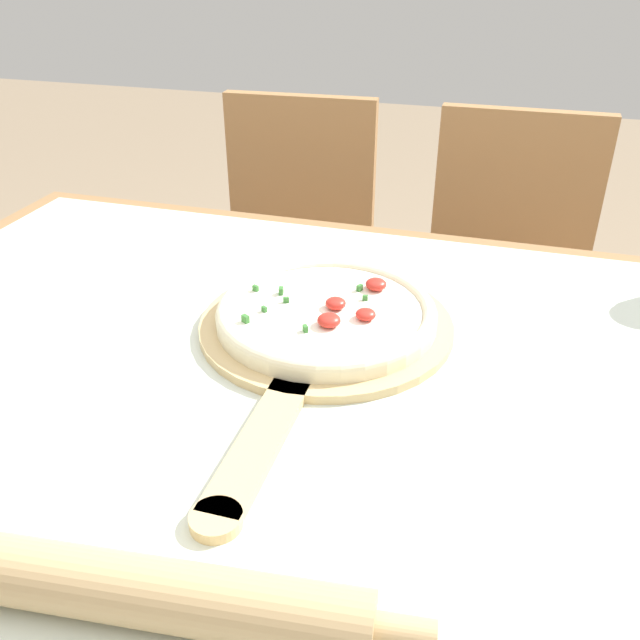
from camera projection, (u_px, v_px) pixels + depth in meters
dining_table at (278, 444)px, 0.88m from camera, size 1.34×1.01×0.78m
towel_cloth at (276, 375)px, 0.82m from camera, size 1.26×0.93×0.00m
pizza_peel at (321, 334)px, 0.89m from camera, size 0.34×0.56×0.01m
pizza at (327, 312)px, 0.90m from camera, size 0.29×0.29×0.03m
rolling_pin at (136, 590)px, 0.52m from camera, size 0.46×0.09×0.05m
chair_left at (293, 254)px, 1.74m from camera, size 0.42×0.42×0.90m
chair_right at (504, 280)px, 1.61m from camera, size 0.40×0.40×0.90m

